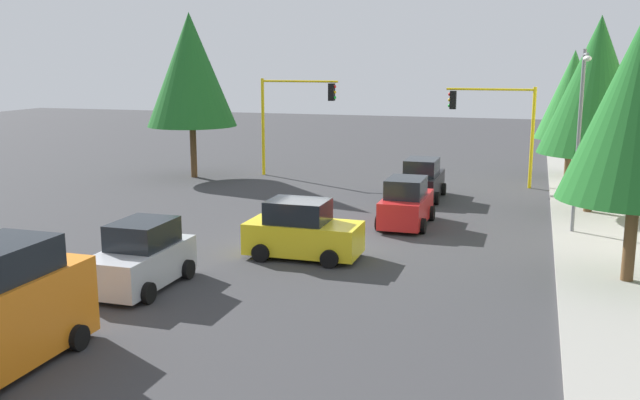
# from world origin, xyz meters

# --- Properties ---
(ground_plane) EXTENTS (120.00, 120.00, 0.00)m
(ground_plane) POSITION_xyz_m (0.00, 0.00, 0.00)
(ground_plane) COLOR #353538
(sidewalk_kerb) EXTENTS (80.00, 4.00, 0.15)m
(sidewalk_kerb) POSITION_xyz_m (-5.00, 10.50, 0.07)
(sidewalk_kerb) COLOR gray
(sidewalk_kerb) RESTS_ON ground
(lane_arrow_near) EXTENTS (2.40, 1.10, 1.10)m
(lane_arrow_near) POSITION_xyz_m (11.51, -3.00, 0.01)
(lane_arrow_near) COLOR silver
(lane_arrow_near) RESTS_ON ground
(traffic_signal_far_left) EXTENTS (0.36, 4.59, 5.26)m
(traffic_signal_far_left) POSITION_xyz_m (-14.00, 5.63, 3.74)
(traffic_signal_far_left) COLOR yellow
(traffic_signal_far_left) RESTS_ON ground
(traffic_signal_far_right) EXTENTS (0.36, 4.59, 5.59)m
(traffic_signal_far_right) POSITION_xyz_m (-14.00, -5.68, 3.96)
(traffic_signal_far_right) COLOR yellow
(traffic_signal_far_right) RESTS_ON ground
(street_lamp_curbside) EXTENTS (2.15, 0.28, 7.00)m
(street_lamp_curbside) POSITION_xyz_m (-3.61, 9.20, 4.35)
(street_lamp_curbside) COLOR slate
(street_lamp_curbside) RESTS_ON ground
(tree_opposite_side) EXTENTS (5.02, 5.02, 9.22)m
(tree_opposite_side) POSITION_xyz_m (-12.00, -11.00, 6.07)
(tree_opposite_side) COLOR brown
(tree_opposite_side) RESTS_ON ground
(tree_roadside_mid) EXTENTS (4.61, 4.61, 8.44)m
(tree_roadside_mid) POSITION_xyz_m (-8.00, 10.00, 5.55)
(tree_roadside_mid) COLOR brown
(tree_roadside_mid) RESTS_ON ground
(tree_roadside_far) EXTENTS (3.93, 3.93, 7.18)m
(tree_roadside_far) POSITION_xyz_m (-18.00, 9.50, 4.70)
(tree_roadside_far) COLOR brown
(tree_roadside_far) RESTS_ON ground
(car_yellow) EXTENTS (2.12, 3.85, 1.98)m
(car_yellow) POSITION_xyz_m (2.00, 0.29, 0.90)
(car_yellow) COLOR yellow
(car_yellow) RESTS_ON ground
(car_silver) EXTENTS (3.75, 2.03, 1.98)m
(car_silver) POSITION_xyz_m (6.44, -3.20, 0.90)
(car_silver) COLOR #B2B5BA
(car_silver) RESTS_ON ground
(car_red) EXTENTS (3.88, 1.95, 1.98)m
(car_red) POSITION_xyz_m (-3.67, 2.82, 0.90)
(car_red) COLOR red
(car_red) RESTS_ON ground
(car_black) EXTENTS (4.01, 1.98, 1.98)m
(car_black) POSITION_xyz_m (-9.41, 2.54, 0.90)
(car_black) COLOR black
(car_black) RESTS_ON ground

